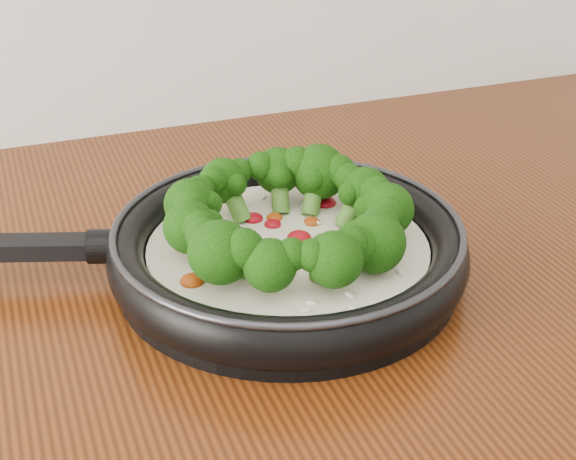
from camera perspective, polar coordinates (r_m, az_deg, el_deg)
name	(u,v)px	position (r m, az deg, el deg)	size (l,w,h in m)	color
skillet	(285,243)	(0.77, -0.19, -0.87)	(0.55, 0.42, 0.10)	black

